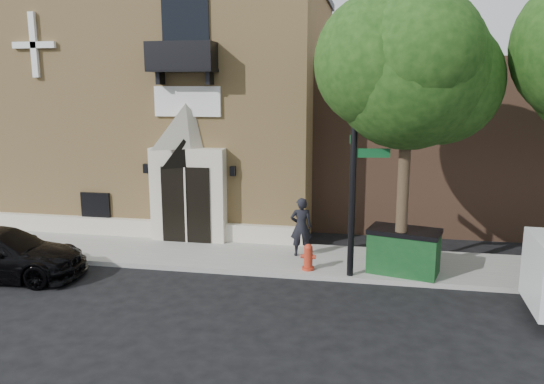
% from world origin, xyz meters
% --- Properties ---
extents(ground, '(120.00, 120.00, 0.00)m').
position_xyz_m(ground, '(0.00, 0.00, 0.00)').
color(ground, black).
rests_on(ground, ground).
extents(sidewalk, '(42.00, 3.00, 0.15)m').
position_xyz_m(sidewalk, '(1.00, 1.50, 0.07)').
color(sidewalk, gray).
rests_on(sidewalk, ground).
extents(church, '(12.20, 11.01, 9.30)m').
position_xyz_m(church, '(-2.99, 7.95, 4.63)').
color(church, tan).
rests_on(church, ground).
extents(neighbour_building, '(18.00, 8.00, 6.40)m').
position_xyz_m(neighbour_building, '(12.00, 9.00, 3.20)').
color(neighbour_building, brown).
rests_on(neighbour_building, ground).
extents(street_tree_left, '(4.97, 4.38, 7.77)m').
position_xyz_m(street_tree_left, '(6.03, 0.35, 5.87)').
color(street_tree_left, '#38281C').
rests_on(street_tree_left, sidewalk).
extents(black_sedan, '(4.99, 2.35, 1.41)m').
position_xyz_m(black_sedan, '(-5.22, -1.37, 0.70)').
color(black_sedan, black).
rests_on(black_sedan, ground).
extents(street_sign, '(1.13, 1.07, 6.73)m').
position_xyz_m(street_sign, '(4.65, 0.22, 3.54)').
color(street_sign, black).
rests_on(street_sign, sidewalk).
extents(fire_hydrant, '(0.44, 0.35, 0.78)m').
position_xyz_m(fire_hydrant, '(3.42, 0.45, 0.53)').
color(fire_hydrant, '#AA2D19').
rests_on(fire_hydrant, sidewalk).
extents(dumpster, '(2.18, 1.57, 1.28)m').
position_xyz_m(dumpster, '(6.12, 0.72, 0.80)').
color(dumpster, '#0F3918').
rests_on(dumpster, sidewalk).
extents(planter, '(0.74, 0.67, 0.75)m').
position_xyz_m(planter, '(-0.55, 2.75, 0.53)').
color(planter, '#3A5A2A').
rests_on(planter, sidewalk).
extents(pedestrian_near, '(0.75, 0.57, 1.86)m').
position_xyz_m(pedestrian_near, '(3.03, 1.73, 1.08)').
color(pedestrian_near, black).
rests_on(pedestrian_near, sidewalk).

